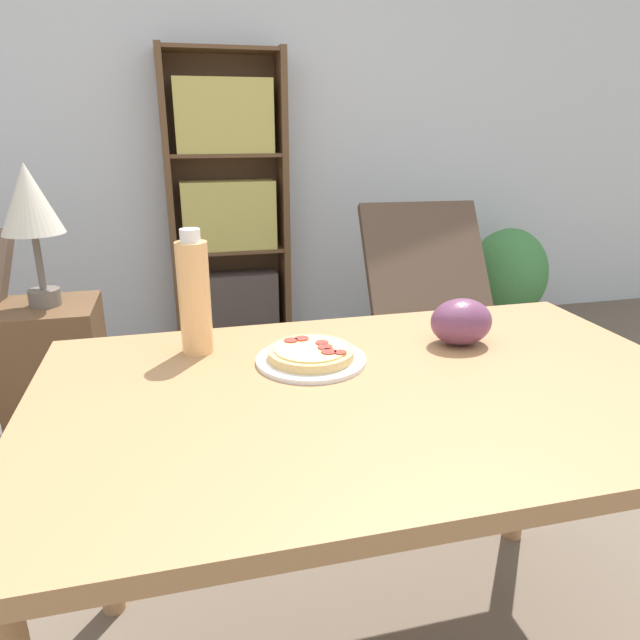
{
  "coord_description": "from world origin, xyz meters",
  "views": [
    {
      "loc": [
        -0.26,
        -0.87,
        1.25
      ],
      "look_at": [
        0.04,
        0.34,
        0.83
      ],
      "focal_mm": 32.0,
      "sensor_mm": 36.0,
      "label": 1
    }
  ],
  "objects_px": {
    "pizza_on_plate": "(313,355)",
    "potted_plant_floor": "(507,279)",
    "bookshelf": "(228,211)",
    "drink_bottle": "(194,296)",
    "side_table": "(59,384)",
    "table_lamp": "(30,206)",
    "lounge_chair_far": "(434,331)",
    "grape_bunch": "(461,322)"
  },
  "relations": [
    {
      "from": "pizza_on_plate",
      "to": "drink_bottle",
      "type": "height_order",
      "value": "drink_bottle"
    },
    {
      "from": "pizza_on_plate",
      "to": "table_lamp",
      "type": "bearing_deg",
      "value": 125.65
    },
    {
      "from": "grape_bunch",
      "to": "table_lamp",
      "type": "relative_size",
      "value": 0.29
    },
    {
      "from": "table_lamp",
      "to": "potted_plant_floor",
      "type": "xyz_separation_m",
      "value": [
        2.44,
        0.89,
        -0.64
      ]
    },
    {
      "from": "table_lamp",
      "to": "potted_plant_floor",
      "type": "height_order",
      "value": "table_lamp"
    },
    {
      "from": "bookshelf",
      "to": "side_table",
      "type": "bearing_deg",
      "value": -123.17
    },
    {
      "from": "drink_bottle",
      "to": "table_lamp",
      "type": "distance_m",
      "value": 1.06
    },
    {
      "from": "lounge_chair_far",
      "to": "bookshelf",
      "type": "relative_size",
      "value": 0.53
    },
    {
      "from": "side_table",
      "to": "bookshelf",
      "type": "bearing_deg",
      "value": 56.83
    },
    {
      "from": "grape_bunch",
      "to": "lounge_chair_far",
      "type": "distance_m",
      "value": 1.52
    },
    {
      "from": "potted_plant_floor",
      "to": "pizza_on_plate",
      "type": "bearing_deg",
      "value": -131.19
    },
    {
      "from": "side_table",
      "to": "potted_plant_floor",
      "type": "xyz_separation_m",
      "value": [
        2.44,
        0.89,
        0.04
      ]
    },
    {
      "from": "side_table",
      "to": "table_lamp",
      "type": "height_order",
      "value": "table_lamp"
    },
    {
      "from": "potted_plant_floor",
      "to": "side_table",
      "type": "bearing_deg",
      "value": -160.01
    },
    {
      "from": "grape_bunch",
      "to": "table_lamp",
      "type": "height_order",
      "value": "table_lamp"
    },
    {
      "from": "grape_bunch",
      "to": "side_table",
      "type": "xyz_separation_m",
      "value": [
        -1.11,
        1.02,
        -0.5
      ]
    },
    {
      "from": "bookshelf",
      "to": "table_lamp",
      "type": "relative_size",
      "value": 3.29
    },
    {
      "from": "potted_plant_floor",
      "to": "drink_bottle",
      "type": "bearing_deg",
      "value": -136.8
    },
    {
      "from": "side_table",
      "to": "grape_bunch",
      "type": "bearing_deg",
      "value": -42.66
    },
    {
      "from": "pizza_on_plate",
      "to": "potted_plant_floor",
      "type": "xyz_separation_m",
      "value": [
        1.69,
        1.94,
        -0.43
      ]
    },
    {
      "from": "potted_plant_floor",
      "to": "bookshelf",
      "type": "bearing_deg",
      "value": 169.87
    },
    {
      "from": "grape_bunch",
      "to": "side_table",
      "type": "distance_m",
      "value": 1.59
    },
    {
      "from": "grape_bunch",
      "to": "bookshelf",
      "type": "bearing_deg",
      "value": 98.61
    },
    {
      "from": "bookshelf",
      "to": "side_table",
      "type": "xyz_separation_m",
      "value": [
        -0.78,
        -1.19,
        -0.47
      ]
    },
    {
      "from": "drink_bottle",
      "to": "lounge_chair_far",
      "type": "bearing_deg",
      "value": 45.97
    },
    {
      "from": "lounge_chair_far",
      "to": "side_table",
      "type": "distance_m",
      "value": 1.7
    },
    {
      "from": "side_table",
      "to": "potted_plant_floor",
      "type": "relative_size",
      "value": 0.96
    },
    {
      "from": "pizza_on_plate",
      "to": "grape_bunch",
      "type": "relative_size",
      "value": 1.63
    },
    {
      "from": "lounge_chair_far",
      "to": "table_lamp",
      "type": "bearing_deg",
      "value": -166.43
    },
    {
      "from": "pizza_on_plate",
      "to": "lounge_chair_far",
      "type": "height_order",
      "value": "lounge_chair_far"
    },
    {
      "from": "grape_bunch",
      "to": "potted_plant_floor",
      "type": "height_order",
      "value": "grape_bunch"
    },
    {
      "from": "pizza_on_plate",
      "to": "potted_plant_floor",
      "type": "relative_size",
      "value": 0.36
    },
    {
      "from": "drink_bottle",
      "to": "potted_plant_floor",
      "type": "xyz_separation_m",
      "value": [
        1.93,
        1.81,
        -0.55
      ]
    },
    {
      "from": "drink_bottle",
      "to": "side_table",
      "type": "xyz_separation_m",
      "value": [
        -0.51,
        0.92,
        -0.58
      ]
    },
    {
      "from": "side_table",
      "to": "table_lamp",
      "type": "relative_size",
      "value": 1.26
    },
    {
      "from": "drink_bottle",
      "to": "bookshelf",
      "type": "xyz_separation_m",
      "value": [
        0.26,
        2.11,
        -0.11
      ]
    },
    {
      "from": "grape_bunch",
      "to": "table_lamp",
      "type": "distance_m",
      "value": 1.52
    },
    {
      "from": "side_table",
      "to": "table_lamp",
      "type": "xyz_separation_m",
      "value": [
        0.0,
        0.0,
        0.67
      ]
    },
    {
      "from": "pizza_on_plate",
      "to": "potted_plant_floor",
      "type": "distance_m",
      "value": 2.61
    },
    {
      "from": "side_table",
      "to": "potted_plant_floor",
      "type": "bearing_deg",
      "value": 19.99
    },
    {
      "from": "grape_bunch",
      "to": "potted_plant_floor",
      "type": "relative_size",
      "value": 0.22
    },
    {
      "from": "drink_bottle",
      "to": "pizza_on_plate",
      "type": "bearing_deg",
      "value": -27.07
    }
  ]
}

